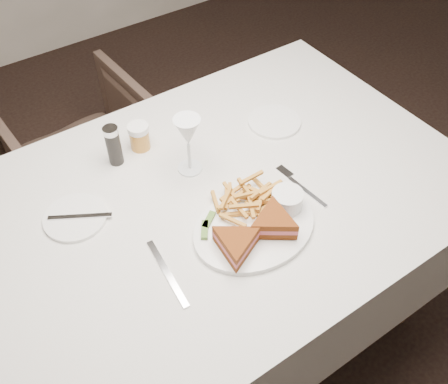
% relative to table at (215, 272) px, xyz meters
% --- Properties ---
extents(ground, '(5.00, 5.00, 0.00)m').
position_rel_table_xyz_m(ground, '(0.36, -0.31, -0.38)').
color(ground, black).
rests_on(ground, ground).
extents(table, '(1.39, 0.93, 0.75)m').
position_rel_table_xyz_m(table, '(0.00, 0.00, 0.00)').
color(table, silver).
rests_on(table, ground).
extents(chair_far, '(0.60, 0.57, 0.59)m').
position_rel_table_xyz_m(chair_far, '(-0.09, 0.90, -0.08)').
color(chair_far, '#4A372D').
rests_on(chair_far, ground).
extents(table_setting, '(0.81, 0.60, 0.18)m').
position_rel_table_xyz_m(table_setting, '(0.01, -0.06, 0.41)').
color(table_setting, white).
rests_on(table_setting, table).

